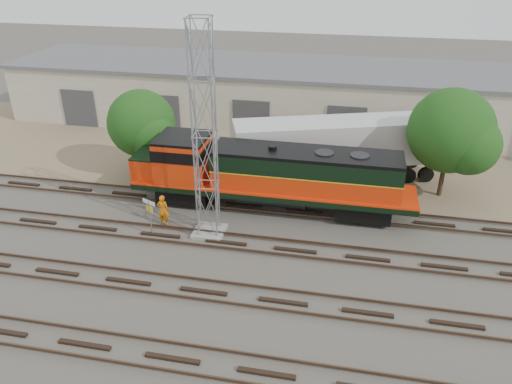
% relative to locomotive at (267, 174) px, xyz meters
% --- Properties ---
extents(ground, '(140.00, 140.00, 0.00)m').
position_rel_locomotive_xyz_m(ground, '(2.44, -6.00, -2.45)').
color(ground, '#47423A').
rests_on(ground, ground).
extents(dirt_strip, '(80.00, 16.00, 0.02)m').
position_rel_locomotive_xyz_m(dirt_strip, '(2.44, 9.00, -2.44)').
color(dirt_strip, '#726047').
rests_on(dirt_strip, ground).
extents(tracks, '(80.00, 20.40, 0.28)m').
position_rel_locomotive_xyz_m(tracks, '(2.44, -9.00, -2.38)').
color(tracks, black).
rests_on(tracks, ground).
extents(warehouse, '(58.40, 10.40, 5.30)m').
position_rel_locomotive_xyz_m(warehouse, '(2.48, 16.98, 0.20)').
color(warehouse, beige).
rests_on(warehouse, ground).
extents(locomotive, '(17.88, 3.14, 4.30)m').
position_rel_locomotive_xyz_m(locomotive, '(0.00, 0.00, 0.00)').
color(locomotive, black).
rests_on(locomotive, tracks).
extents(signal_tower, '(1.82, 1.82, 12.32)m').
position_rel_locomotive_xyz_m(signal_tower, '(-2.83, -3.59, 3.55)').
color(signal_tower, gray).
rests_on(signal_tower, ground).
extents(sign_post, '(0.89, 0.44, 2.35)m').
position_rel_locomotive_xyz_m(sign_post, '(-6.09, -4.47, -0.81)').
color(sign_post, gray).
rests_on(sign_post, ground).
extents(worker, '(0.76, 0.52, 2.00)m').
position_rel_locomotive_xyz_m(worker, '(-5.82, -3.18, -1.45)').
color(worker, orange).
rests_on(worker, ground).
extents(semi_trailer, '(14.63, 7.44, 4.45)m').
position_rel_locomotive_xyz_m(semi_trailer, '(4.35, 5.36, 0.35)').
color(semi_trailer, '#BDBDBD').
rests_on(semi_trailer, ground).
extents(tree_west, '(5.04, 4.80, 6.28)m').
position_rel_locomotive_xyz_m(tree_west, '(-9.52, 3.42, 1.30)').
color(tree_west, '#382619').
rests_on(tree_west, ground).
extents(tree_mid, '(4.21, 4.01, 4.01)m').
position_rel_locomotive_xyz_m(tree_mid, '(-6.52, 2.80, -0.79)').
color(tree_mid, '#382619').
rests_on(tree_mid, ground).
extents(tree_east, '(5.75, 5.48, 7.40)m').
position_rel_locomotive_xyz_m(tree_east, '(11.45, 3.96, 2.06)').
color(tree_east, '#382619').
rests_on(tree_east, ground).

